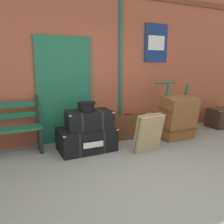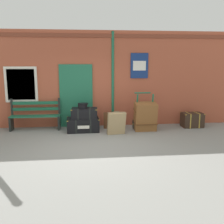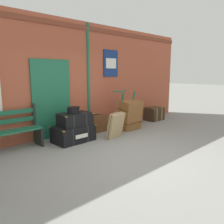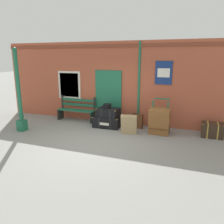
% 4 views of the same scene
% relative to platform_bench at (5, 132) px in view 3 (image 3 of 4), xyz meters
% --- Properties ---
extents(ground_plane, '(60.00, 60.00, 0.00)m').
position_rel_platform_bench_xyz_m(ground_plane, '(1.78, -2.16, -0.44)').
color(ground_plane, gray).
extents(brick_facade, '(10.40, 0.35, 3.20)m').
position_rel_platform_bench_xyz_m(brick_facade, '(1.75, 0.44, 1.15)').
color(brick_facade, '#AD5138').
rests_on(brick_facade, ground).
extents(platform_bench, '(1.60, 0.43, 1.01)m').
position_rel_platform_bench_xyz_m(platform_bench, '(0.00, 0.00, 0.00)').
color(platform_bench, '#1E6647').
rests_on(platform_bench, ground).
extents(steamer_trunk_base, '(1.03, 0.70, 0.43)m').
position_rel_platform_bench_xyz_m(steamer_trunk_base, '(1.54, -0.40, -0.23)').
color(steamer_trunk_base, black).
rests_on(steamer_trunk_base, ground).
extents(steamer_trunk_middle, '(0.84, 0.60, 0.33)m').
position_rel_platform_bench_xyz_m(steamer_trunk_middle, '(1.59, -0.41, 0.14)').
color(steamer_trunk_middle, black).
rests_on(steamer_trunk_middle, steamer_trunk_base).
extents(round_hatbox, '(0.32, 0.31, 0.16)m').
position_rel_platform_bench_xyz_m(round_hatbox, '(1.54, -0.42, 0.39)').
color(round_hatbox, black).
rests_on(round_hatbox, steamer_trunk_middle).
extents(porters_trolley, '(0.71, 0.65, 1.19)m').
position_rel_platform_bench_xyz_m(porters_trolley, '(3.52, -0.38, -0.17)').
color(porters_trolley, black).
rests_on(porters_trolley, ground).
extents(large_brown_trunk, '(0.70, 0.55, 0.93)m').
position_rel_platform_bench_xyz_m(large_brown_trunk, '(3.52, -0.56, 0.02)').
color(large_brown_trunk, brown).
rests_on(large_brown_trunk, ground).
extents(suitcase_charcoal, '(0.64, 0.22, 0.57)m').
position_rel_platform_bench_xyz_m(suitcase_charcoal, '(2.54, -0.13, -0.18)').
color(suitcase_charcoal, brown).
rests_on(suitcase_charcoal, ground).
extents(suitcase_brown, '(0.58, 0.36, 0.72)m').
position_rel_platform_bench_xyz_m(suitcase_brown, '(2.54, -0.93, -0.10)').
color(suitcase_brown, tan).
rests_on(suitcase_brown, ground).
extents(corner_trunk, '(0.69, 0.49, 0.49)m').
position_rel_platform_bench_xyz_m(corner_trunk, '(5.22, -0.22, -0.20)').
color(corner_trunk, '#332319').
rests_on(corner_trunk, ground).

